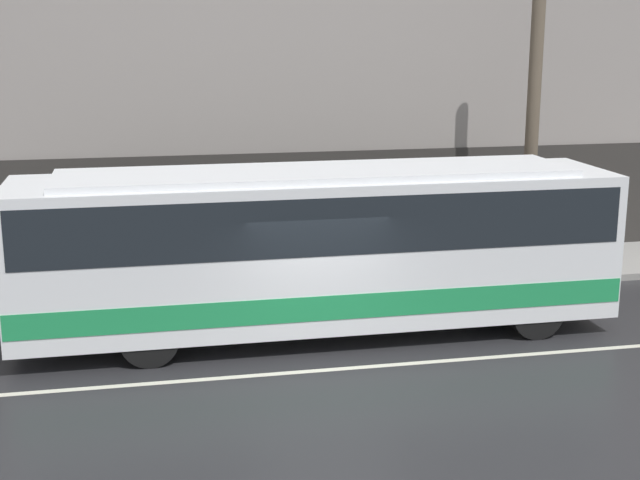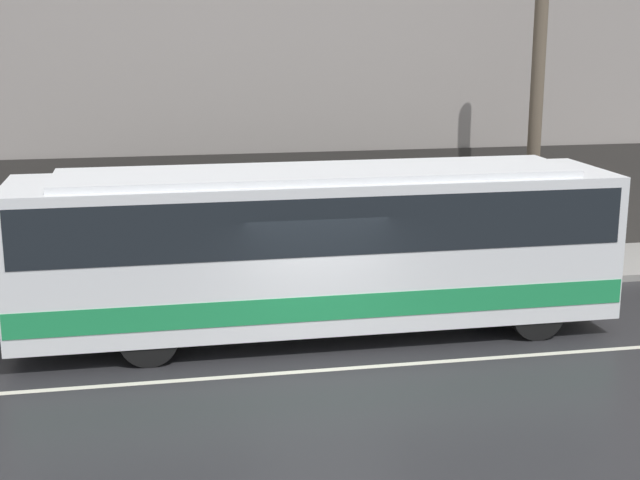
% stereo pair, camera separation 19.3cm
% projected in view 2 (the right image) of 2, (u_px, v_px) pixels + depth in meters
% --- Properties ---
extents(ground_plane, '(60.00, 60.00, 0.00)m').
position_uv_depth(ground_plane, '(325.00, 370.00, 15.22)').
color(ground_plane, '#262628').
extents(sidewalk, '(60.00, 2.93, 0.16)m').
position_uv_depth(sidewalk, '(279.00, 279.00, 20.42)').
color(sidewalk, gray).
rests_on(sidewalk, ground_plane).
extents(building_facade, '(60.00, 0.35, 12.01)m').
position_uv_depth(building_facade, '(266.00, 23.00, 20.62)').
color(building_facade, gray).
rests_on(building_facade, ground_plane).
extents(lane_stripe, '(54.00, 0.14, 0.01)m').
position_uv_depth(lane_stripe, '(325.00, 370.00, 15.22)').
color(lane_stripe, beige).
rests_on(lane_stripe, ground_plane).
extents(transit_bus, '(11.16, 2.53, 3.17)m').
position_uv_depth(transit_bus, '(318.00, 243.00, 16.66)').
color(transit_bus, white).
rests_on(transit_bus, ground_plane).
extents(utility_pole_near, '(0.30, 0.30, 7.03)m').
position_uv_depth(utility_pole_near, '(535.00, 120.00, 20.03)').
color(utility_pole_near, brown).
rests_on(utility_pole_near, sidewalk).
extents(pedestrian_waiting, '(0.36, 0.36, 1.51)m').
position_uv_depth(pedestrian_waiting, '(208.00, 249.00, 20.03)').
color(pedestrian_waiting, '#333338').
rests_on(pedestrian_waiting, sidewalk).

